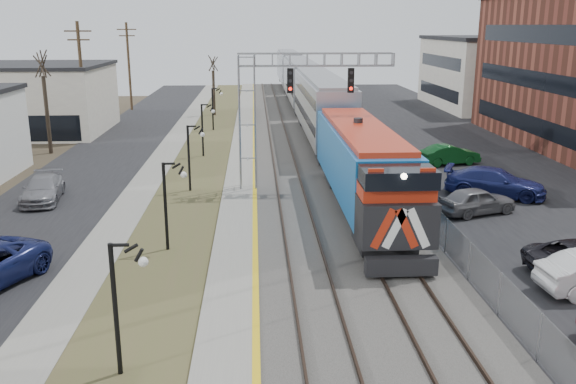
{
  "coord_description": "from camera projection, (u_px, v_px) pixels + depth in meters",
  "views": [
    {
      "loc": [
        -0.06,
        -7.66,
        9.67
      ],
      "look_at": [
        1.35,
        18.06,
        2.6
      ],
      "focal_mm": 38.0,
      "sensor_mm": 36.0,
      "label": 1
    }
  ],
  "objects": [
    {
      "name": "street_west",
      "position": [
        93.0,
        167.0,
        43.02
      ],
      "size": [
        7.0,
        120.0,
        0.04
      ],
      "primitive_type": "cube",
      "color": "black",
      "rests_on": "ground"
    },
    {
      "name": "sidewalk",
      "position": [
        158.0,
        165.0,
        43.25
      ],
      "size": [
        2.0,
        120.0,
        0.08
      ],
      "primitive_type": "cube",
      "color": "gray",
      "rests_on": "ground"
    },
    {
      "name": "grass_median",
      "position": [
        200.0,
        165.0,
        43.41
      ],
      "size": [
        4.0,
        120.0,
        0.06
      ],
      "primitive_type": "cube",
      "color": "#4B4E29",
      "rests_on": "ground"
    },
    {
      "name": "platform",
      "position": [
        242.0,
        163.0,
        43.55
      ],
      "size": [
        2.0,
        120.0,
        0.24
      ],
      "primitive_type": "cube",
      "color": "gray",
      "rests_on": "ground"
    },
    {
      "name": "ballast_bed",
      "position": [
        312.0,
        163.0,
        43.82
      ],
      "size": [
        8.0,
        120.0,
        0.2
      ],
      "primitive_type": "cube",
      "color": "#595651",
      "rests_on": "ground"
    },
    {
      "name": "parking_lot",
      "position": [
        475.0,
        162.0,
        44.48
      ],
      "size": [
        16.0,
        120.0,
        0.04
      ],
      "primitive_type": "cube",
      "color": "black",
      "rests_on": "ground"
    },
    {
      "name": "platform_edge",
      "position": [
        254.0,
        162.0,
        43.56
      ],
      "size": [
        0.24,
        120.0,
        0.01
      ],
      "primitive_type": "cube",
      "color": "gold",
      "rests_on": "platform"
    },
    {
      "name": "track_near",
      "position": [
        284.0,
        161.0,
        43.67
      ],
      "size": [
        1.58,
        120.0,
        0.15
      ],
      "color": "#2D2119",
      "rests_on": "ballast_bed"
    },
    {
      "name": "track_far",
      "position": [
        332.0,
        160.0,
        43.85
      ],
      "size": [
        1.58,
        120.0,
        0.15
      ],
      "color": "#2D2119",
      "rests_on": "ballast_bed"
    },
    {
      "name": "train",
      "position": [
        306.0,
        90.0,
        65.67
      ],
      "size": [
        3.0,
        85.85,
        5.33
      ],
      "color": "#155FAB",
      "rests_on": "ground"
    },
    {
      "name": "signal_gantry",
      "position": [
        276.0,
        98.0,
        35.47
      ],
      "size": [
        9.0,
        1.07,
        8.15
      ],
      "color": "gray",
      "rests_on": "ground"
    },
    {
      "name": "lampposts",
      "position": [
        166.0,
        206.0,
        26.8
      ],
      "size": [
        0.14,
        62.14,
        4.0
      ],
      "color": "black",
      "rests_on": "ground"
    },
    {
      "name": "fence",
      "position": [
        370.0,
        153.0,
        43.86
      ],
      "size": [
        0.04,
        120.0,
        1.6
      ],
      "primitive_type": "cube",
      "color": "gray",
      "rests_on": "ground"
    },
    {
      "name": "bare_trees",
      "position": [
        88.0,
        121.0,
        46.02
      ],
      "size": [
        12.3,
        42.3,
        5.95
      ],
      "color": "#382D23",
      "rests_on": "ground"
    },
    {
      "name": "car_lot_d",
      "position": [
        495.0,
        183.0,
        35.3
      ],
      "size": [
        6.11,
        4.46,
        1.64
      ],
      "primitive_type": "imported",
      "rotation": [
        0.0,
        0.0,
        1.14
      ],
      "color": "navy",
      "rests_on": "ground"
    },
    {
      "name": "car_lot_e",
      "position": [
        477.0,
        201.0,
        32.04
      ],
      "size": [
        4.54,
        2.98,
        1.44
      ],
      "primitive_type": "imported",
      "rotation": [
        0.0,
        0.0,
        1.9
      ],
      "color": "slate",
      "rests_on": "ground"
    },
    {
      "name": "car_lot_f",
      "position": [
        449.0,
        155.0,
        43.41
      ],
      "size": [
        4.55,
        2.43,
        1.43
      ],
      "primitive_type": "imported",
      "rotation": [
        0.0,
        0.0,
        1.79
      ],
      "color": "#0E481B",
      "rests_on": "ground"
    },
    {
      "name": "car_street_b",
      "position": [
        43.0,
        190.0,
        34.42
      ],
      "size": [
        2.61,
        4.99,
        1.38
      ],
      "primitive_type": "imported",
      "rotation": [
        0.0,
        0.0,
        0.15
      ],
      "color": "gray",
      "rests_on": "ground"
    }
  ]
}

